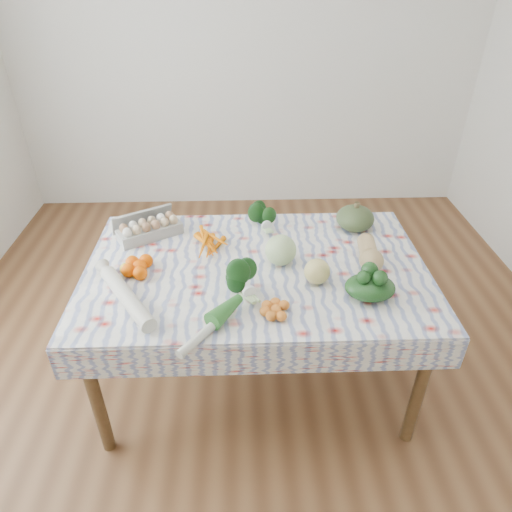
{
  "coord_description": "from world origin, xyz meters",
  "views": [
    {
      "loc": [
        -0.06,
        -1.83,
        2.03
      ],
      "look_at": [
        0.0,
        0.0,
        0.82
      ],
      "focal_mm": 32.0,
      "sensor_mm": 36.0,
      "label": 1
    }
  ],
  "objects_px": {
    "dining_table": "(256,280)",
    "kabocha_squash": "(355,218)",
    "egg_carton": "(150,230)",
    "cabbage": "(281,250)",
    "butternut_squash": "(370,252)",
    "grapefruit": "(317,271)"
  },
  "relations": [
    {
      "from": "dining_table",
      "to": "kabocha_squash",
      "type": "height_order",
      "value": "kabocha_squash"
    },
    {
      "from": "egg_carton",
      "to": "cabbage",
      "type": "xyz_separation_m",
      "value": [
        0.68,
        -0.28,
        0.03
      ]
    },
    {
      "from": "dining_table",
      "to": "kabocha_squash",
      "type": "distance_m",
      "value": 0.67
    },
    {
      "from": "dining_table",
      "to": "cabbage",
      "type": "bearing_deg",
      "value": 9.52
    },
    {
      "from": "butternut_squash",
      "to": "dining_table",
      "type": "bearing_deg",
      "value": -172.23
    },
    {
      "from": "egg_carton",
      "to": "cabbage",
      "type": "height_order",
      "value": "cabbage"
    },
    {
      "from": "egg_carton",
      "to": "kabocha_squash",
      "type": "height_order",
      "value": "kabocha_squash"
    },
    {
      "from": "dining_table",
      "to": "butternut_squash",
      "type": "xyz_separation_m",
      "value": [
        0.56,
        0.02,
        0.14
      ]
    },
    {
      "from": "dining_table",
      "to": "egg_carton",
      "type": "xyz_separation_m",
      "value": [
        -0.56,
        0.3,
        0.13
      ]
    },
    {
      "from": "butternut_squash",
      "to": "grapefruit",
      "type": "height_order",
      "value": "grapefruit"
    },
    {
      "from": "butternut_squash",
      "to": "kabocha_squash",
      "type": "bearing_deg",
      "value": 96.13
    },
    {
      "from": "egg_carton",
      "to": "butternut_squash",
      "type": "distance_m",
      "value": 1.15
    },
    {
      "from": "kabocha_squash",
      "to": "cabbage",
      "type": "relative_size",
      "value": 1.35
    },
    {
      "from": "egg_carton",
      "to": "grapefruit",
      "type": "distance_m",
      "value": 0.94
    },
    {
      "from": "dining_table",
      "to": "grapefruit",
      "type": "height_order",
      "value": "grapefruit"
    },
    {
      "from": "egg_carton",
      "to": "butternut_squash",
      "type": "bearing_deg",
      "value": -44.27
    },
    {
      "from": "cabbage",
      "to": "grapefruit",
      "type": "relative_size",
      "value": 1.28
    },
    {
      "from": "kabocha_squash",
      "to": "cabbage",
      "type": "height_order",
      "value": "cabbage"
    },
    {
      "from": "cabbage",
      "to": "grapefruit",
      "type": "bearing_deg",
      "value": -46.1
    },
    {
      "from": "kabocha_squash",
      "to": "grapefruit",
      "type": "height_order",
      "value": "kabocha_squash"
    },
    {
      "from": "kabocha_squash",
      "to": "butternut_squash",
      "type": "height_order",
      "value": "kabocha_squash"
    },
    {
      "from": "egg_carton",
      "to": "grapefruit",
      "type": "relative_size",
      "value": 2.81
    }
  ]
}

